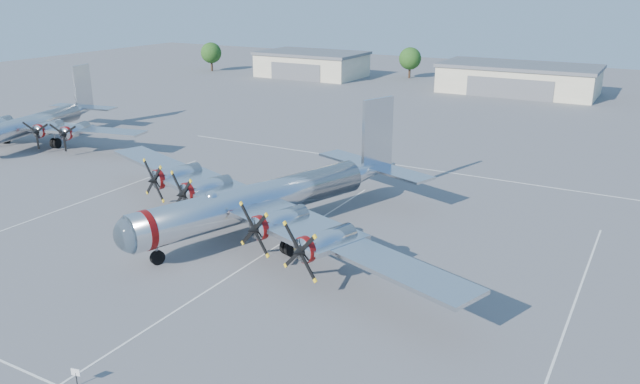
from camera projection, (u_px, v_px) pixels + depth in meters
The scene contains 9 objects.
ground at pixel (285, 241), 50.43m from camera, with size 260.00×260.00×0.00m, color #565659.
parking_lines at pixel (274, 248), 48.99m from camera, with size 60.00×50.08×0.01m.
hangar_west at pixel (312, 64), 138.19m from camera, with size 22.60×14.60×5.40m.
hangar_center at pixel (518, 79), 117.27m from camera, with size 28.60×14.60×5.40m.
tree_far_west at pixel (211, 53), 146.05m from camera, with size 4.80×4.80×6.64m.
tree_west at pixel (410, 59), 135.05m from camera, with size 4.80×4.80×6.64m.
main_bomber_b29 at pixel (270, 230), 52.64m from camera, with size 43.95×30.06×9.72m, color silver, non-canonical shape.
bomber_west at pixel (39, 143), 81.17m from camera, with size 33.68×23.85×8.90m, color #BBBDBF, non-canonical shape.
info_placard at pixel (76, 374), 32.07m from camera, with size 0.53×0.15×1.01m.
Camera 1 is at (25.26, -39.19, 19.83)m, focal length 35.00 mm.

